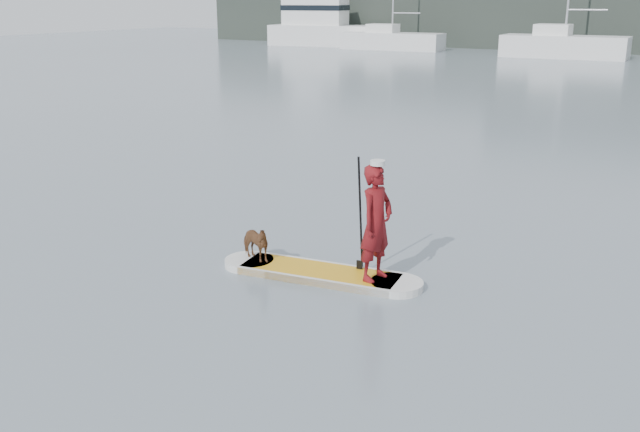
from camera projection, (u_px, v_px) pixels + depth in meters
The scene contains 9 objects.
ground at pixel (477, 305), 10.14m from camera, with size 140.00×140.00×0.00m, color slate.
paddleboard at pixel (320, 273), 11.14m from camera, with size 3.27×1.17×0.12m.
paddler at pixel (376, 223), 10.53m from camera, with size 0.64×0.42×1.76m, color maroon.
white_cap at pixel (378, 163), 10.26m from camera, with size 0.22×0.22×0.07m, color silver.
dog at pixel (254, 242), 11.46m from camera, with size 0.32×0.71×0.60m, color #532E1C.
paddle at pixel (360, 228), 10.96m from camera, with size 0.10×0.30×2.00m.
sailboat_b at pixel (391, 39), 58.42m from camera, with size 8.53×3.04×12.46m.
sailboat_c at pixel (563, 45), 50.68m from camera, with size 8.73×3.20×12.39m.
motor_yacht_b at pixel (321, 24), 63.06m from camera, with size 10.28×4.93×6.51m.
Camera 1 is at (2.89, -9.13, 4.21)m, focal length 40.00 mm.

